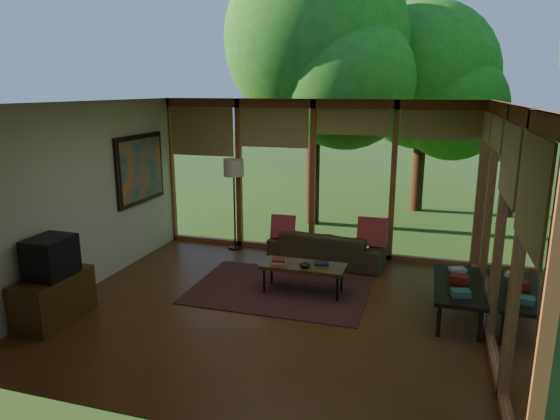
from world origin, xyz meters
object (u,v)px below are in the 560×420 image
(media_cabinet, at_px, (54,298))
(television, at_px, (51,257))
(coffee_table, at_px, (303,267))
(floor_lamp, at_px, (234,173))
(sofa, at_px, (327,247))
(side_console, at_px, (459,287))

(media_cabinet, height_order, television, television)
(television, relative_size, coffee_table, 0.46)
(floor_lamp, bearing_deg, sofa, -9.44)
(sofa, height_order, media_cabinet, media_cabinet)
(television, height_order, floor_lamp, floor_lamp)
(media_cabinet, distance_m, side_console, 5.12)
(floor_lamp, bearing_deg, media_cabinet, -107.52)
(side_console, bearing_deg, media_cabinet, -162.07)
(sofa, height_order, side_console, sofa)
(floor_lamp, distance_m, coffee_table, 2.57)
(floor_lamp, xyz_separation_m, side_console, (3.79, -1.83, -1.00))
(media_cabinet, bearing_deg, coffee_table, 32.58)
(sofa, distance_m, television, 4.25)
(coffee_table, bearing_deg, television, -147.23)
(sofa, bearing_deg, side_console, 148.94)
(media_cabinet, bearing_deg, television, 0.00)
(television, distance_m, coffee_table, 3.31)
(television, height_order, side_console, television)
(media_cabinet, bearing_deg, sofa, 47.60)
(sofa, xyz_separation_m, coffee_table, (-0.07, -1.34, 0.12))
(coffee_table, bearing_deg, floor_lamp, 136.17)
(television, distance_m, side_console, 5.12)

